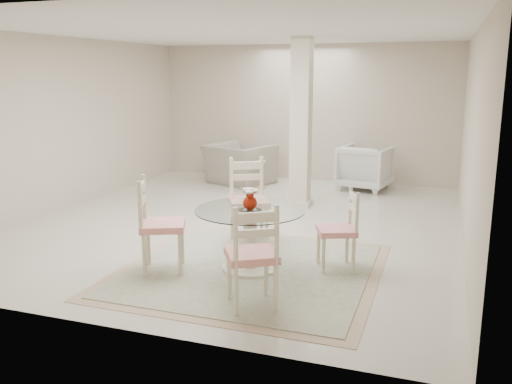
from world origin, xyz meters
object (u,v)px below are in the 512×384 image
(dining_table, at_px, (250,240))
(dining_chair_east, at_px, (342,224))
(red_vase, at_px, (250,199))
(recliner_taupe, at_px, (239,164))
(armchair_white, at_px, (365,167))
(column, at_px, (301,124))
(side_table, at_px, (252,176))
(dining_chair_south, at_px, (253,249))
(dining_chair_west, at_px, (156,218))
(dining_chair_north, at_px, (248,194))

(dining_table, distance_m, dining_chair_east, 1.03)
(dining_chair_east, bearing_deg, red_vase, -91.51)
(recliner_taupe, bearing_deg, armchair_white, -152.65)
(dining_table, height_order, red_vase, red_vase)
(column, xyz_separation_m, armchair_white, (0.82, 1.64, -0.94))
(column, bearing_deg, side_table, 139.78)
(red_vase, height_order, dining_chair_east, dining_chair_east)
(red_vase, relative_size, side_table, 0.45)
(dining_chair_south, bearing_deg, recliner_taupe, -99.33)
(dining_chair_east, bearing_deg, column, -178.76)
(dining_chair_east, xyz_separation_m, armchair_white, (-0.37, 4.39, -0.12))
(dining_chair_east, bearing_deg, dining_chair_south, -46.02)
(dining_table, height_order, recliner_taupe, recliner_taupe)
(dining_table, relative_size, recliner_taupe, 1.01)
(dining_chair_south, height_order, side_table, dining_chair_south)
(dining_table, relative_size, armchair_white, 1.33)
(recliner_taupe, bearing_deg, dining_chair_east, 144.99)
(dining_chair_west, height_order, armchair_white, dining_chair_west)
(column, distance_m, dining_chair_west, 3.61)
(dining_chair_north, relative_size, armchair_white, 1.33)
(dining_chair_north, xyz_separation_m, side_table, (-1.05, 3.14, -0.38))
(armchair_white, bearing_deg, dining_chair_south, 98.81)
(red_vase, relative_size, dining_chair_south, 0.22)
(red_vase, relative_size, dining_chair_north, 0.20)
(dining_chair_east, height_order, dining_chair_south, dining_chair_south)
(column, distance_m, side_table, 1.90)
(dining_table, xyz_separation_m, dining_chair_south, (0.37, -0.95, 0.24))
(dining_chair_east, height_order, recliner_taupe, dining_chair_east)
(red_vase, distance_m, dining_chair_east, 1.05)
(dining_table, bearing_deg, dining_chair_north, 111.11)
(dining_table, xyz_separation_m, recliner_taupe, (-1.83, 4.47, 0.03))
(dining_chair_north, distance_m, recliner_taupe, 3.81)
(dining_table, distance_m, side_table, 4.34)
(dining_chair_west, distance_m, recliner_taupe, 4.92)
(dining_table, distance_m, armchair_white, 4.78)
(dining_chair_west, bearing_deg, dining_chair_east, -93.22)
(column, relative_size, dining_chair_west, 2.33)
(dining_chair_east, distance_m, armchair_white, 4.40)
(red_vase, bearing_deg, dining_table, 161.57)
(dining_chair_north, distance_m, dining_chair_south, 2.05)
(dining_chair_south, distance_m, side_table, 5.37)
(red_vase, bearing_deg, dining_chair_west, -159.21)
(dining_chair_north, bearing_deg, side_table, 80.80)
(red_vase, bearing_deg, armchair_white, 83.02)
(red_vase, xyz_separation_m, armchair_white, (0.58, 4.74, -0.40))
(recliner_taupe, bearing_deg, dining_chair_south, 133.03)
(dining_table, xyz_separation_m, armchair_white, (0.58, 4.74, 0.06))
(dining_table, xyz_separation_m, dining_chair_east, (0.95, 0.36, 0.17))
(column, xyz_separation_m, dining_chair_west, (-0.72, -3.46, -0.74))
(dining_table, relative_size, red_vase, 4.97)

